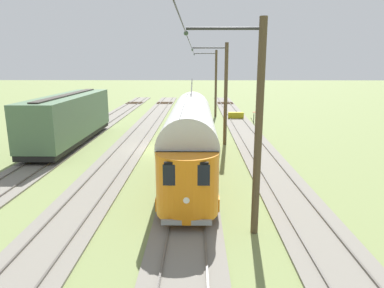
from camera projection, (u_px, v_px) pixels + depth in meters
name	position (u px, v px, depth m)	size (l,w,h in m)	color
ground_plane	(160.00, 150.00, 26.06)	(220.00, 220.00, 0.00)	olive
track_streetcar_siding	(256.00, 149.00, 26.24)	(2.80, 80.00, 0.18)	slate
track_adjacent_siding	(192.00, 148.00, 26.32)	(2.80, 80.00, 0.18)	slate
track_third_siding	(128.00, 148.00, 26.39)	(2.80, 80.00, 0.18)	slate
track_outer_siding	(64.00, 148.00, 26.47)	(2.80, 80.00, 0.18)	slate
vintage_streetcar	(191.00, 136.00, 20.23)	(2.65, 15.83, 5.13)	orange
boxcar_adjacent	(69.00, 118.00, 27.53)	(2.96, 13.17, 3.85)	#4C6B4C
catenary_pole_foreground	(215.00, 83.00, 41.32)	(2.84, 0.28, 7.96)	#4C3D28
catenary_pole_mid_near	(225.00, 93.00, 26.87)	(2.84, 0.28, 7.96)	#4C3D28
catenary_pole_mid_far	(257.00, 128.00, 12.41)	(2.84, 0.28, 7.96)	#4C3D28
overhead_wire_run	(191.00, 45.00, 19.65)	(2.64, 48.57, 0.18)	black
switch_stand	(254.00, 117.00, 37.54)	(0.50, 0.30, 1.24)	black
spare_tie_stack	(65.00, 127.00, 33.76)	(2.40, 2.40, 0.54)	#47331E
track_end_bumper	(236.00, 116.00, 40.40)	(1.80, 0.60, 0.80)	#B2A519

